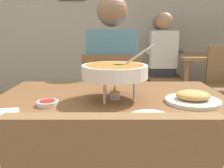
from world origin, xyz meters
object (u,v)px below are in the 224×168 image
(dining_table_far, at_px, (211,65))
(chair_bg_left, at_px, (164,67))
(dining_table_main, at_px, (112,126))
(appetizer_plate, at_px, (193,98))
(curry_bowl, at_px, (115,72))
(patron_bg_left, at_px, (160,52))
(rice_plate, at_px, (150,122))
(patron_bg_middle, at_px, (162,55))
(chair_bg_middle, at_px, (163,71))
(chair_diner_main, at_px, (112,104))
(sauce_dish, at_px, (48,103))
(diner_main, at_px, (112,73))

(dining_table_far, bearing_deg, chair_bg_left, 137.04)
(dining_table_main, bearing_deg, appetizer_plate, -1.35)
(curry_bowl, xyz_separation_m, patron_bg_left, (0.77, 2.79, -0.13))
(rice_plate, height_order, patron_bg_middle, patron_bg_middle)
(dining_table_far, xyz_separation_m, chair_bg_middle, (-0.64, 0.12, -0.10))
(curry_bowl, bearing_deg, patron_bg_middle, 73.21)
(patron_bg_middle, bearing_deg, chair_bg_middle, 64.02)
(dining_table_main, height_order, patron_bg_middle, patron_bg_middle)
(dining_table_main, relative_size, chair_diner_main, 1.24)
(dining_table_main, relative_size, rice_plate, 4.64)
(dining_table_main, height_order, patron_bg_left, patron_bg_left)
(sauce_dish, relative_size, chair_bg_middle, 0.10)
(appetizer_plate, relative_size, chair_bg_middle, 0.27)
(dining_table_main, xyz_separation_m, patron_bg_middle, (0.70, 2.32, 0.11))
(rice_plate, bearing_deg, appetizer_plate, 50.88)
(patron_bg_left, bearing_deg, curry_bowl, -105.34)
(dining_table_main, relative_size, chair_bg_middle, 1.24)
(curry_bowl, relative_size, dining_table_far, 0.33)
(chair_bg_middle, bearing_deg, dining_table_main, -107.05)
(chair_diner_main, xyz_separation_m, patron_bg_left, (0.78, 2.09, 0.24))
(dining_table_main, distance_m, diner_main, 0.79)
(curry_bowl, xyz_separation_m, patron_bg_middle, (0.68, 2.27, -0.13))
(appetizer_plate, bearing_deg, dining_table_far, 66.00)
(curry_bowl, distance_m, appetizer_plate, 0.37)
(chair_diner_main, relative_size, rice_plate, 3.75)
(dining_table_far, bearing_deg, patron_bg_middle, 175.80)
(chair_bg_middle, bearing_deg, chair_bg_left, 76.39)
(sauce_dish, xyz_separation_m, patron_bg_middle, (0.97, 2.37, -0.01))
(diner_main, relative_size, patron_bg_left, 1.00)
(curry_bowl, relative_size, sauce_dish, 3.69)
(sauce_dish, height_order, chair_bg_left, chair_bg_left)
(dining_table_main, distance_m, rice_plate, 0.35)
(chair_diner_main, distance_m, sauce_dish, 0.88)
(chair_bg_left, bearing_deg, curry_bowl, -106.60)
(rice_plate, height_order, chair_bg_middle, chair_bg_middle)
(appetizer_plate, xyz_separation_m, chair_bg_middle, (0.38, 2.40, -0.26))
(sauce_dish, xyz_separation_m, chair_bg_middle, (1.01, 2.44, -0.25))
(chair_bg_middle, distance_m, patron_bg_middle, 0.25)
(curry_bowl, xyz_separation_m, rice_plate, (0.11, -0.35, -0.11))
(sauce_dish, bearing_deg, patron_bg_left, 70.04)
(curry_bowl, distance_m, patron_bg_middle, 2.37)
(dining_table_main, relative_size, patron_bg_left, 0.85)
(dining_table_main, height_order, chair_bg_middle, chair_bg_middle)
(rice_plate, bearing_deg, patron_bg_left, 78.17)
(curry_bowl, height_order, patron_bg_left, patron_bg_left)
(chair_diner_main, distance_m, appetizer_plate, 0.87)
(curry_bowl, bearing_deg, appetizer_plate, -9.17)
(sauce_dish, bearing_deg, dining_table_main, 11.35)
(dining_table_far, bearing_deg, sauce_dish, -125.27)
(chair_diner_main, relative_size, chair_bg_left, 1.00)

